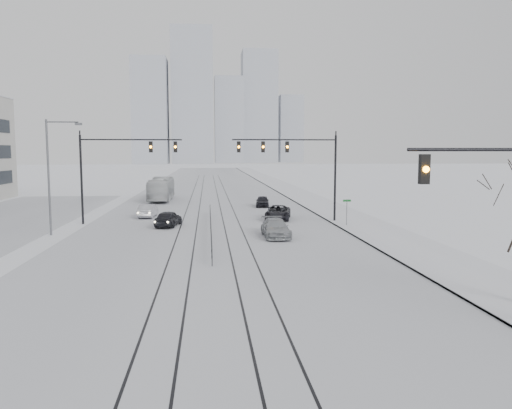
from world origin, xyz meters
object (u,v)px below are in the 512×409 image
(sedan_sb_inner, at_px, (168,219))
(sedan_nb_right, at_px, (276,228))
(sedan_nb_far, at_px, (262,201))
(sedan_sb_outer, at_px, (148,211))
(box_truck, at_px, (161,189))
(sedan_nb_front, at_px, (278,213))

(sedan_sb_inner, bearing_deg, sedan_nb_right, 155.34)
(sedan_nb_far, bearing_deg, sedan_nb_right, -86.88)
(sedan_sb_inner, height_order, sedan_nb_right, sedan_sb_inner)
(sedan_nb_right, bearing_deg, sedan_sb_outer, 130.43)
(sedan_nb_far, height_order, box_truck, box_truck)
(box_truck, bearing_deg, sedan_nb_front, 123.35)
(sedan_nb_front, xyz_separation_m, sedan_nb_far, (-0.25, 11.42, -0.04))
(sedan_nb_far, xyz_separation_m, box_truck, (-12.64, 8.74, 0.89))
(sedan_sb_outer, xyz_separation_m, box_truck, (-0.23, 17.20, 0.87))
(sedan_sb_outer, distance_m, sedan_nb_front, 13.01)
(sedan_sb_inner, distance_m, sedan_sb_outer, 6.89)
(sedan_nb_far, relative_size, box_truck, 0.34)
(sedan_sb_outer, bearing_deg, sedan_nb_far, -141.22)
(sedan_sb_inner, bearing_deg, sedan_sb_outer, -57.18)
(sedan_sb_outer, distance_m, sedan_nb_far, 15.02)
(sedan_nb_front, xyz_separation_m, sedan_nb_right, (-1.56, -9.76, 0.01))
(sedan_nb_front, distance_m, sedan_nb_far, 11.43)
(sedan_sb_inner, xyz_separation_m, sedan_nb_far, (9.91, 14.89, -0.06))
(sedan_nb_right, relative_size, box_truck, 0.43)
(sedan_nb_front, height_order, sedan_nb_far, sedan_nb_front)
(sedan_sb_outer, bearing_deg, sedan_nb_front, 171.34)
(sedan_sb_outer, distance_m, sedan_nb_right, 16.89)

